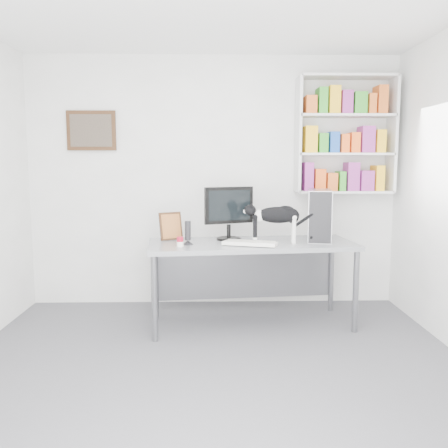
% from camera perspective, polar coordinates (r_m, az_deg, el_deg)
% --- Properties ---
extents(room, '(4.01, 4.01, 2.70)m').
position_cam_1_polar(room, '(3.21, -1.30, 3.63)').
color(room, '#4E4E53').
rests_on(room, ground).
extents(bookshelf, '(1.03, 0.28, 1.24)m').
position_cam_1_polar(bookshelf, '(5.25, 14.39, 10.33)').
color(bookshelf, silver).
rests_on(bookshelf, room).
extents(wall_art, '(0.52, 0.04, 0.42)m').
position_cam_1_polar(wall_art, '(5.34, -15.67, 10.77)').
color(wall_art, '#472D17').
rests_on(wall_art, room).
extents(desk, '(2.01, 0.95, 0.81)m').
position_cam_1_polar(desk, '(4.60, 3.29, -7.18)').
color(desk, gray).
rests_on(desk, room).
extents(monitor, '(0.55, 0.40, 0.53)m').
position_cam_1_polar(monitor, '(4.62, 0.57, 1.34)').
color(monitor, black).
rests_on(monitor, desk).
extents(keyboard, '(0.52, 0.32, 0.04)m').
position_cam_1_polar(keyboard, '(4.35, 3.16, -2.32)').
color(keyboard, white).
rests_on(keyboard, desk).
extents(pc_tower, '(0.31, 0.52, 0.49)m').
position_cam_1_polar(pc_tower, '(4.71, 11.40, 1.08)').
color(pc_tower, '#A3A3A7').
rests_on(pc_tower, desk).
extents(speaker, '(0.10, 0.10, 0.23)m').
position_cam_1_polar(speaker, '(4.38, -4.38, -0.99)').
color(speaker, black).
rests_on(speaker, desk).
extents(leaning_print, '(0.24, 0.19, 0.28)m').
position_cam_1_polar(leaning_print, '(4.66, -6.42, -0.19)').
color(leaning_print, '#472D17').
rests_on(leaning_print, desk).
extents(soup_can, '(0.07, 0.07, 0.09)m').
position_cam_1_polar(soup_can, '(4.28, -5.30, -2.14)').
color(soup_can, '#A30E24').
rests_on(soup_can, desk).
extents(cat, '(0.60, 0.21, 0.36)m').
position_cam_1_polar(cat, '(4.45, 6.27, -0.02)').
color(cat, black).
rests_on(cat, desk).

